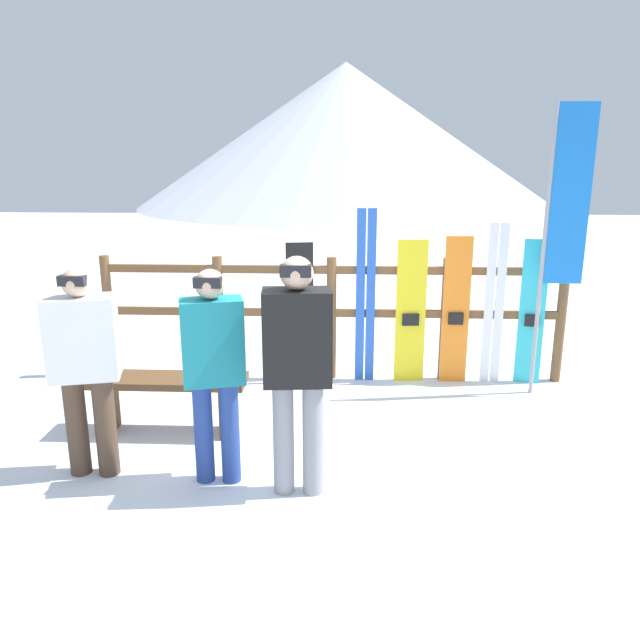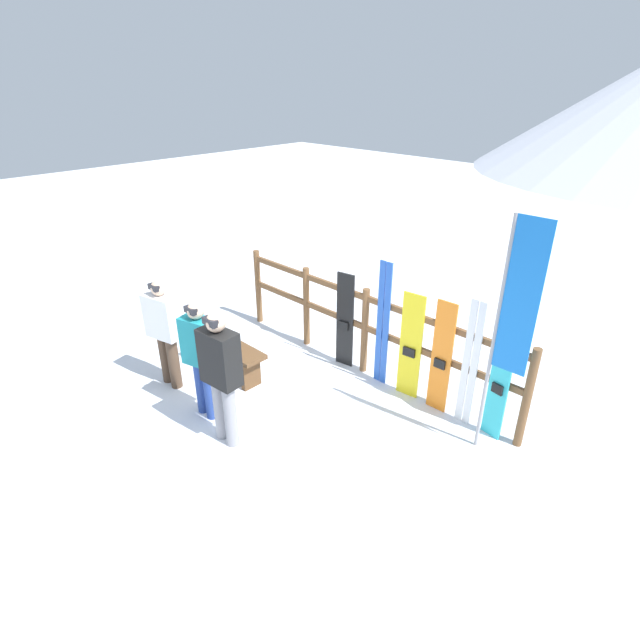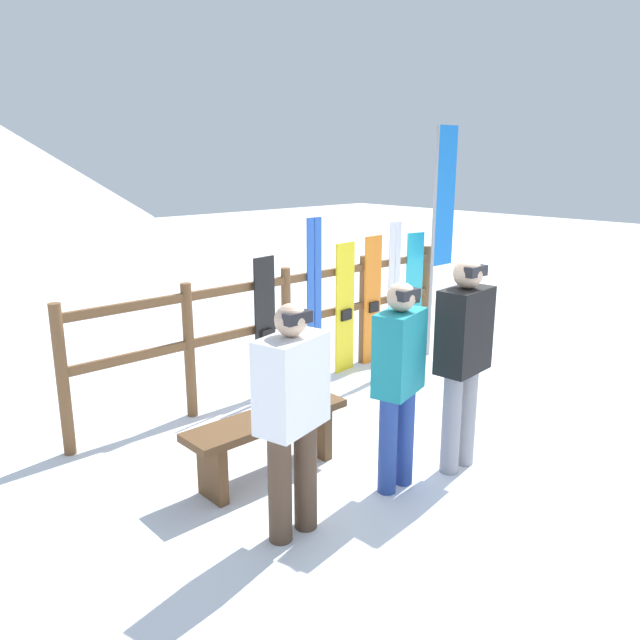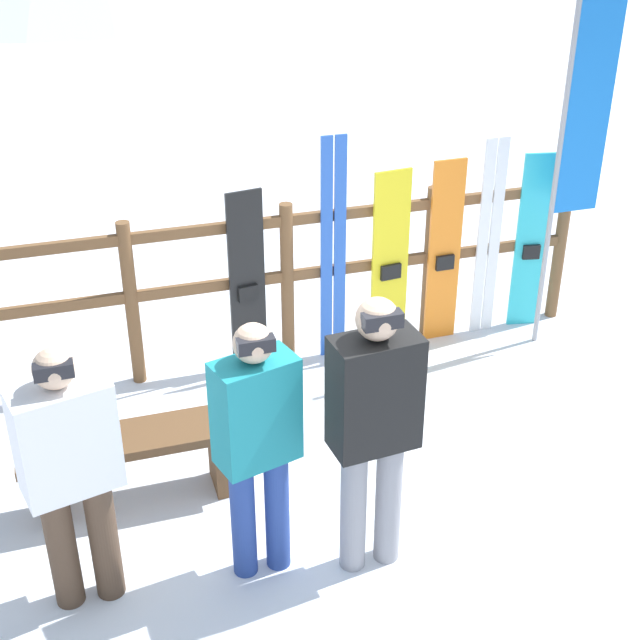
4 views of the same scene
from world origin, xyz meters
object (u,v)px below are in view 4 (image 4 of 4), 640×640
snowboard_yellow (390,262)px  person_white (70,466)px  snowboard_black_stripe (247,284)px  ski_pair_blue (333,251)px  bench (134,453)px  ski_pair_white (489,239)px  snowboard_orange (444,253)px  snowboard_cyan (531,243)px  person_black (374,420)px  rental_flag (576,134)px  person_teal (257,436)px

snowboard_yellow → person_white: bearing=-140.6°
snowboard_black_stripe → ski_pair_blue: 0.69m
person_white → snowboard_black_stripe: bearing=56.2°
bench → snowboard_yellow: size_ratio=0.91×
snowboard_black_stripe → ski_pair_blue: ski_pair_blue is taller
snowboard_black_stripe → ski_pair_white: bearing=0.1°
ski_pair_white → snowboard_yellow: bearing=-179.8°
snowboard_black_stripe → snowboard_orange: (1.59, 0.00, 0.04)m
ski_pair_blue → snowboard_orange: size_ratio=1.18×
snowboard_yellow → snowboard_cyan: (1.22, 0.00, 0.01)m
person_black → snowboard_black_stripe: person_black is taller
snowboard_black_stripe → rental_flag: bearing=-6.7°
ski_pair_blue → snowboard_orange: bearing=-0.2°
snowboard_black_stripe → snowboard_orange: size_ratio=0.95×
snowboard_black_stripe → rental_flag: 2.65m
snowboard_black_stripe → snowboard_yellow: (1.13, 0.00, 0.02)m
person_white → snowboard_black_stripe: person_white is taller
snowboard_orange → rental_flag: size_ratio=0.55×
snowboard_black_stripe → snowboard_cyan: bearing=0.0°
person_black → snowboard_black_stripe: size_ratio=1.16×
bench → snowboard_yellow: (2.16, 1.35, 0.37)m
person_black → bench: bearing=142.5°
bench → ski_pair_blue: (1.70, 1.35, 0.53)m
ski_pair_white → rental_flag: size_ratio=0.60×
bench → ski_pair_blue: bearing=38.5°
person_black → snowboard_orange: 2.68m
bench → snowboard_orange: 2.96m
person_teal → ski_pair_blue: size_ratio=0.88×
person_black → snowboard_cyan: 3.15m
bench → person_teal: bearing=-53.0°
person_black → snowboard_orange: bearing=57.6°
person_white → ski_pair_white: ski_pair_white is taller
person_black → snowboard_yellow: size_ratio=1.13×
snowboard_orange → person_white: bearing=-145.2°
ski_pair_blue → person_black: bearing=-102.8°
snowboard_black_stripe → ski_pair_blue: size_ratio=0.81×
person_black → ski_pair_white: bearing=51.3°
person_teal → rental_flag: (2.88, 1.84, 0.81)m
person_teal → snowboard_yellow: 2.65m
person_black → snowboard_orange: person_black is taller
snowboard_black_stripe → snowboard_orange: snowboard_orange is taller
bench → ski_pair_blue: ski_pair_blue is taller
person_white → snowboard_yellow: (2.51, 2.06, -0.15)m
snowboard_orange → snowboard_cyan: (0.76, -0.00, -0.01)m
person_white → snowboard_orange: person_white is taller
snowboard_orange → bench: bearing=-152.8°
person_black → ski_pair_white: person_black is taller
ski_pair_white → snowboard_black_stripe: bearing=-179.9°
snowboard_cyan → rental_flag: size_ratio=0.54×
rental_flag → snowboard_cyan: bearing=107.7°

